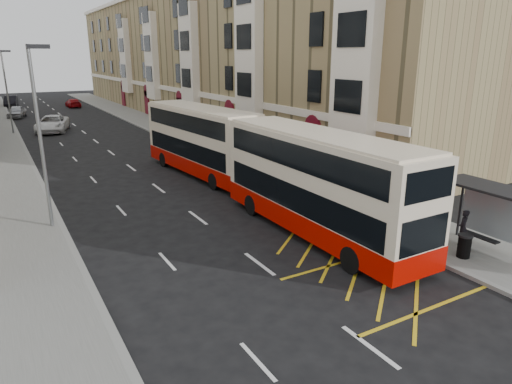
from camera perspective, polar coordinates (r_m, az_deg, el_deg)
ground at (r=14.88m, az=8.52°, el=-14.68°), size 200.00×200.00×0.00m
pavement_right at (r=43.60m, az=-7.95°, el=6.54°), size 4.00×120.00×0.15m
pavement_left at (r=40.51m, az=-28.69°, el=3.84°), size 3.00×120.00×0.15m
kerb_right at (r=42.90m, az=-10.43°, el=6.25°), size 0.25×120.00×0.15m
kerb_left at (r=40.56m, az=-26.58°, el=4.15°), size 0.25×120.00×0.15m
road_markings at (r=55.91m, az=-21.64°, el=7.70°), size 10.00×110.00×0.01m
terrace_right at (r=59.76m, az=-7.77°, el=16.46°), size 10.75×79.00×15.25m
bus_shelter at (r=19.77m, az=28.90°, el=-1.78°), size 1.65×4.25×2.70m
guard_railing at (r=22.25m, az=12.08°, el=-1.56°), size 0.06×6.56×1.01m
street_lamp_near at (r=22.07m, az=-25.36°, el=7.15°), size 0.93×0.18×8.00m
street_lamp_far at (r=51.90m, az=-28.69°, el=11.39°), size 0.93×0.18×8.00m
double_decker_front at (r=19.96m, az=7.73°, el=0.99°), size 2.70×11.55×4.60m
double_decker_rear at (r=30.38m, az=-6.85°, el=6.37°), size 3.54×11.44×4.49m
litter_bin at (r=19.54m, az=24.60°, el=-6.09°), size 0.56×0.56×0.93m
pedestrian_near at (r=20.58m, az=24.47°, el=-4.11°), size 0.67×0.62×1.53m
pedestrian_mid at (r=21.84m, az=20.98°, el=-2.08°), size 0.97×0.79×1.85m
pedestrian_far at (r=19.35m, az=21.56°, el=-5.06°), size 0.96×0.59×1.52m
white_van at (r=52.36m, az=-24.10°, el=7.80°), size 4.32×6.57×1.68m
car_silver at (r=66.17m, az=-27.74°, el=8.87°), size 2.80×4.81×1.54m
car_dark at (r=81.96m, az=-28.30°, el=10.00°), size 2.33×5.06×1.61m
car_red at (r=76.11m, az=-21.89°, el=10.28°), size 1.86×4.46×1.29m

